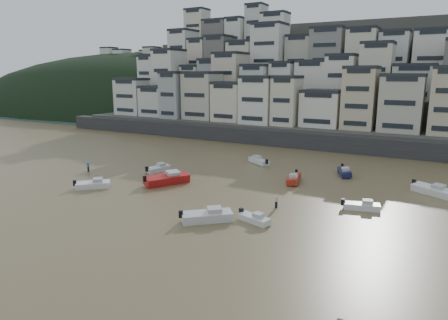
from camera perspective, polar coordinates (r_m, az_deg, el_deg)
The scene contains 16 objects.
sea_strip at distance 220.42m, azimuth -12.69°, elevation 7.85°, with size 340.00×340.00×0.00m, color #4A5D69.
harbor_wall at distance 88.96m, azimuth 11.36°, elevation 2.77°, with size 140.00×3.00×3.50m, color #38383A.
hillside at distance 125.42m, azimuth 19.46°, elevation 10.21°, with size 141.04×66.00×50.00m.
headland at distance 203.05m, azimuth -11.40°, elevation 7.55°, with size 216.00×135.00×53.33m.
boat_a at distance 44.66m, azimuth -2.45°, elevation -7.78°, with size 6.15×2.01×1.68m, color silver, non-canonical shape.
boat_b at distance 44.62m, azimuth 4.34°, elevation -8.18°, with size 4.25×1.39×1.16m, color silver, non-canonical shape.
boat_c at distance 59.74m, azimuth -8.17°, elevation -2.51°, with size 7.33×2.40×2.00m, color #AA1514, non-canonical shape.
boat_d at distance 51.20m, azimuth 19.09°, elevation -6.06°, with size 4.64×1.52×1.27m, color white, non-canonical shape.
boat_e at distance 61.04m, azimuth 9.96°, elevation -2.51°, with size 5.40×1.77×1.47m, color #A02413, non-canonical shape.
boat_f at distance 67.58m, azimuth -9.40°, elevation -1.09°, with size 4.96×1.62×1.35m, color silver, non-canonical shape.
boat_g at distance 61.13m, azimuth 27.62°, elevation -3.69°, with size 5.86×1.92×1.60m, color white, non-canonical shape.
boat_h at distance 72.63m, azimuth 5.02°, elevation 0.01°, with size 5.38×1.76×1.47m, color silver, non-canonical shape.
boat_i at distance 67.14m, azimuth 16.84°, elevation -1.51°, with size 5.28×1.73×1.44m, color #141640, non-canonical shape.
boat_j at distance 60.15m, azimuth -18.23°, elevation -3.21°, with size 5.16×1.69×1.41m, color white, non-canonical shape.
person_blue at distance 70.56m, azimuth -18.84°, elevation -0.87°, with size 0.44×0.44×1.74m, color blue, non-canonical shape.
person_pink at distance 49.45m, azimuth 7.48°, elevation -5.82°, with size 0.44×0.44×1.74m, color #E2A0AE, non-canonical shape.
Camera 1 is at (36.85, -18.57, 16.22)m, focal length 32.00 mm.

